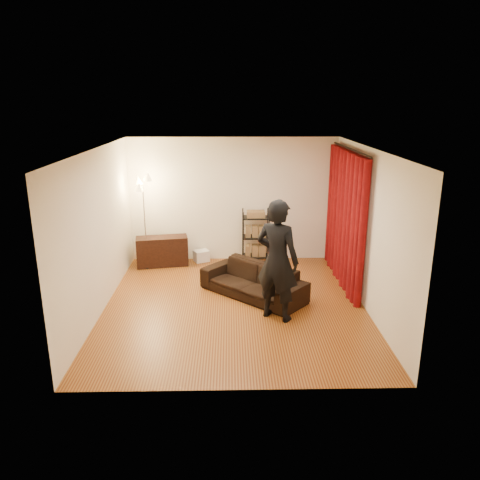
{
  "coord_description": "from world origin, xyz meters",
  "views": [
    {
      "loc": [
        -0.07,
        -7.51,
        3.46
      ],
      "look_at": [
        0.1,
        0.3,
        1.1
      ],
      "focal_mm": 35.0,
      "sensor_mm": 36.0,
      "label": 1
    }
  ],
  "objects_px": {
    "person": "(277,260)",
    "media_cabinet": "(162,251)",
    "wire_shelf": "(256,237)",
    "floor_lamp": "(145,223)",
    "storage_boxes": "(201,256)",
    "sofa": "(253,281)"
  },
  "relations": [
    {
      "from": "media_cabinet",
      "to": "floor_lamp",
      "type": "distance_m",
      "value": 0.74
    },
    {
      "from": "storage_boxes",
      "to": "media_cabinet",
      "type": "bearing_deg",
      "value": -165.57
    },
    {
      "from": "sofa",
      "to": "person",
      "type": "xyz_separation_m",
      "value": [
        0.34,
        -0.9,
        0.71
      ]
    },
    {
      "from": "wire_shelf",
      "to": "floor_lamp",
      "type": "distance_m",
      "value": 2.37
    },
    {
      "from": "sofa",
      "to": "floor_lamp",
      "type": "height_order",
      "value": "floor_lamp"
    },
    {
      "from": "storage_boxes",
      "to": "wire_shelf",
      "type": "height_order",
      "value": "wire_shelf"
    },
    {
      "from": "sofa",
      "to": "person",
      "type": "relative_size",
      "value": 0.99
    },
    {
      "from": "person",
      "to": "storage_boxes",
      "type": "distance_m",
      "value": 3.25
    },
    {
      "from": "floor_lamp",
      "to": "media_cabinet",
      "type": "bearing_deg",
      "value": 20.11
    },
    {
      "from": "person",
      "to": "wire_shelf",
      "type": "xyz_separation_m",
      "value": [
        -0.2,
        2.68,
        -0.4
      ]
    },
    {
      "from": "person",
      "to": "storage_boxes",
      "type": "height_order",
      "value": "person"
    },
    {
      "from": "person",
      "to": "storage_boxes",
      "type": "bearing_deg",
      "value": -31.07
    },
    {
      "from": "media_cabinet",
      "to": "wire_shelf",
      "type": "relative_size",
      "value": 0.91
    },
    {
      "from": "person",
      "to": "media_cabinet",
      "type": "xyz_separation_m",
      "value": [
        -2.22,
        2.6,
        -0.68
      ]
    },
    {
      "from": "person",
      "to": "floor_lamp",
      "type": "distance_m",
      "value": 3.55
    },
    {
      "from": "media_cabinet",
      "to": "storage_boxes",
      "type": "height_order",
      "value": "media_cabinet"
    },
    {
      "from": "sofa",
      "to": "storage_boxes",
      "type": "xyz_separation_m",
      "value": [
        -1.05,
        1.91,
        -0.16
      ]
    },
    {
      "from": "media_cabinet",
      "to": "storage_boxes",
      "type": "relative_size",
      "value": 3.51
    },
    {
      "from": "sofa",
      "to": "storage_boxes",
      "type": "height_order",
      "value": "sofa"
    },
    {
      "from": "person",
      "to": "storage_boxes",
      "type": "xyz_separation_m",
      "value": [
        -1.39,
        2.81,
        -0.87
      ]
    },
    {
      "from": "sofa",
      "to": "person",
      "type": "bearing_deg",
      "value": -27.17
    },
    {
      "from": "sofa",
      "to": "wire_shelf",
      "type": "xyz_separation_m",
      "value": [
        0.14,
        1.78,
        0.31
      ]
    }
  ]
}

